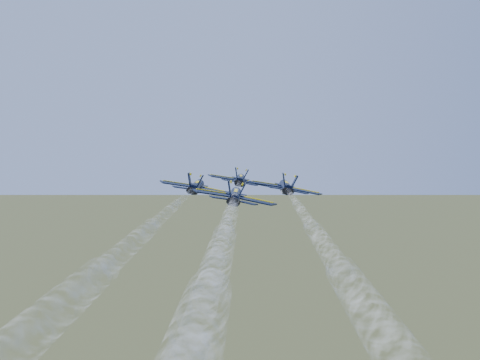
{
  "coord_description": "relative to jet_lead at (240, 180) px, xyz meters",
  "views": [
    {
      "loc": [
        -10.96,
        -103.11,
        112.24
      ],
      "look_at": [
        -3.72,
        5.23,
        102.7
      ],
      "focal_mm": 45.0,
      "sensor_mm": 36.0,
      "label": 1
    }
  ],
  "objects": [
    {
      "name": "jet_right",
      "position": [
        7.09,
        -14.78,
        0.0
      ],
      "size": [
        13.02,
        16.97,
        4.09
      ],
      "rotation": [
        0.0,
        0.18,
        -0.09
      ],
      "color": "black"
    },
    {
      "name": "jet_lead",
      "position": [
        0.0,
        0.0,
        0.0
      ],
      "size": [
        13.02,
        16.97,
        4.09
      ],
      "rotation": [
        0.0,
        0.18,
        -0.09
      ],
      "color": "black"
    },
    {
      "name": "jet_slot",
      "position": [
        -2.73,
        -28.35,
        0.0
      ],
      "size": [
        13.02,
        16.97,
        4.09
      ],
      "rotation": [
        0.0,
        0.18,
        -0.09
      ],
      "color": "black"
    },
    {
      "name": "jet_left",
      "position": [
        -8.74,
        -13.15,
        0.0
      ],
      "size": [
        13.02,
        16.97,
        4.09
      ],
      "rotation": [
        0.0,
        0.18,
        -0.09
      ],
      "color": "black"
    },
    {
      "name": "smoke_trail_lead",
      "position": [
        -6.72,
        -75.64,
        0.04
      ],
      "size": [
        10.99,
        101.25,
        3.0
      ],
      "rotation": [
        0.0,
        0.18,
        -0.09
      ],
      "color": "white"
    },
    {
      "name": "smoke_trail_right",
      "position": [
        0.37,
        -90.42,
        0.04
      ],
      "size": [
        10.99,
        101.25,
        3.0
      ],
      "rotation": [
        0.0,
        0.18,
        -0.09
      ],
      "color": "white"
    },
    {
      "name": "smoke_trail_left",
      "position": [
        -15.45,
        -88.79,
        0.04
      ],
      "size": [
        10.99,
        101.25,
        3.0
      ],
      "rotation": [
        0.0,
        0.18,
        -0.09
      ],
      "color": "white"
    }
  ]
}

